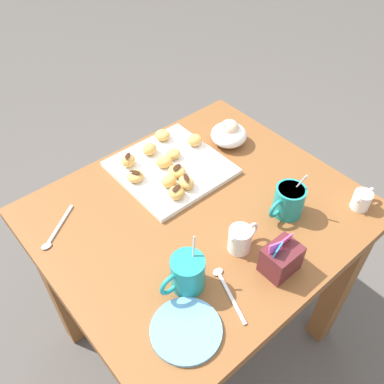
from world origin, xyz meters
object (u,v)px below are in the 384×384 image
sugar_caddy (281,259)px  beignet_3 (195,140)px  ice_cream_bowl (229,134)px  beignet_4 (186,183)px  beignet_8 (128,161)px  cream_pitcher_white (240,238)px  beignet_0 (163,135)px  dining_table (200,244)px  saucer_sky_left (186,330)px  beignet_2 (176,193)px  pastry_plate_square (171,168)px  coffee_mug_teal_left (289,200)px  beignet_7 (177,171)px  beignet_1 (169,181)px  beignet_5 (135,176)px  beignet_9 (173,154)px  beignet_6 (150,149)px  beignet_10 (164,162)px  chocolate_sauce_pitcher (362,199)px  coffee_mug_teal_right (187,273)px

sugar_caddy → beignet_3: size_ratio=2.19×
ice_cream_bowl → beignet_4: (0.25, 0.08, -0.00)m
sugar_caddy → beignet_8: size_ratio=2.27×
cream_pitcher_white → beignet_0: cream_pitcher_white is taller
dining_table → saucer_sky_left: (0.26, 0.25, 0.16)m
beignet_0 → beignet_3: (-0.06, 0.09, 0.00)m
cream_pitcher_white → beignet_2: (0.02, -0.24, -0.01)m
pastry_plate_square → cream_pitcher_white: bearing=81.6°
coffee_mug_teal_left → beignet_3: bearing=-88.4°
beignet_7 → beignet_2: bearing=50.1°
saucer_sky_left → beignet_1: beignet_1 is taller
beignet_3 → beignet_7: size_ratio=0.87×
beignet_2 → beignet_5: beignet_2 is taller
beignet_4 → beignet_8: size_ratio=1.16×
dining_table → beignet_9: beignet_9 is taller
beignet_6 → beignet_10: (0.00, 0.08, -0.00)m
beignet_5 → beignet_10: beignet_10 is taller
beignet_6 → beignet_3: bearing=157.0°
sugar_caddy → saucer_sky_left: 0.29m
beignet_5 → beignet_0: bearing=-150.5°
beignet_1 → saucer_sky_left: bearing=56.3°
ice_cream_bowl → beignet_7: bearing=5.9°
coffee_mug_teal_left → ice_cream_bowl: size_ratio=1.15×
dining_table → beignet_4: bearing=-103.6°
beignet_1 → beignet_6: same height
ice_cream_bowl → chocolate_sauce_pitcher: (-0.08, 0.45, -0.01)m
saucer_sky_left → beignet_7: beignet_7 is taller
chocolate_sauce_pitcher → beignet_0: bearing=-67.4°
beignet_7 → beignet_10: 0.06m
beignet_2 → beignet_0: bearing=-119.3°
chocolate_sauce_pitcher → ice_cream_bowl: bearing=-79.8°
beignet_2 → beignet_9: (-0.10, -0.14, -0.00)m
pastry_plate_square → beignet_5: 0.12m
dining_table → saucer_sky_left: 0.40m
chocolate_sauce_pitcher → pastry_plate_square: bearing=-56.6°
pastry_plate_square → beignet_0: (-0.06, -0.12, 0.02)m
coffee_mug_teal_right → beignet_10: (-0.21, -0.36, -0.02)m
ice_cream_bowl → chocolate_sauce_pitcher: bearing=100.2°
pastry_plate_square → beignet_1: bearing=49.1°
beignet_4 → beignet_5: beignet_4 is taller
pastry_plate_square → cream_pitcher_white: cream_pitcher_white is taller
beignet_4 → pastry_plate_square: bearing=-102.2°
beignet_5 → beignet_6: 0.13m
coffee_mug_teal_left → saucer_sky_left: (0.44, 0.09, -0.04)m
cream_pitcher_white → beignet_5: (0.07, -0.37, -0.01)m
chocolate_sauce_pitcher → beignet_4: (0.33, -0.37, 0.00)m
saucer_sky_left → beignet_9: 0.58m
coffee_mug_teal_left → sugar_caddy: 0.20m
coffee_mug_teal_right → beignet_8: size_ratio=3.16×
ice_cream_bowl → beignet_2: (0.30, 0.10, -0.01)m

